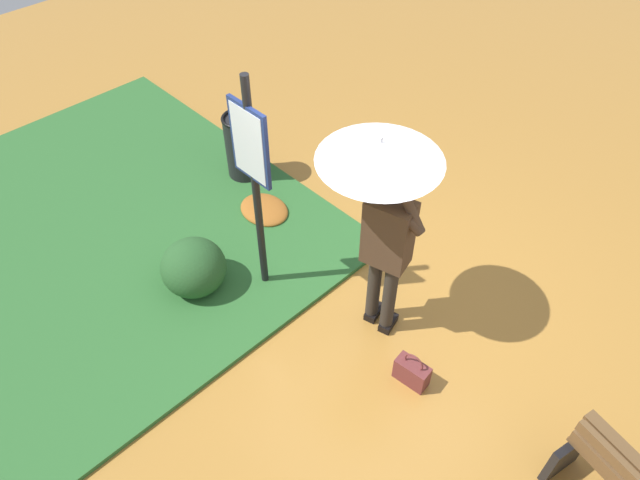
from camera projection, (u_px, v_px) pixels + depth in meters
The scene contains 8 objects.
ground_plane at pixel (387, 311), 5.54m from camera, with size 18.00×18.00×0.00m, color #B27A33.
grass_verge at pixel (105, 223), 6.36m from camera, with size 4.80×4.00×0.05m.
person_with_umbrella at pixel (384, 193), 4.38m from camera, with size 0.96×0.96×2.04m.
info_sign_post at pixel (253, 169), 4.76m from camera, with size 0.44×0.07×2.30m.
handbag at pixel (412, 372), 4.92m from camera, with size 0.31×0.17×0.37m.
trash_bin at pixel (243, 147), 6.68m from camera, with size 0.42×0.42×0.83m.
shrub_cluster at pixel (193, 266), 5.60m from camera, with size 0.69×0.63×0.56m.
leaf_pile_by_bench at pixel (264, 210), 6.46m from camera, with size 0.60×0.48×0.13m.
Camera 1 is at (-2.00, 2.84, 4.42)m, focal length 32.48 mm.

